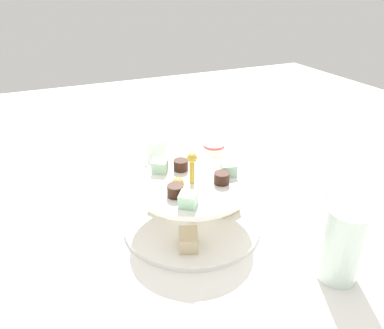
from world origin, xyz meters
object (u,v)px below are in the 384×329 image
tiered_serving_stand (192,205)px  water_glass_tall_right (342,245)px  water_glass_short_left (157,152)px  teacup_with_saucer (214,153)px  butter_knife_right (304,180)px

tiered_serving_stand → water_glass_tall_right: size_ratio=2.08×
water_glass_short_left → teacup_with_saucer: 0.16m
water_glass_short_left → teacup_with_saucer: size_ratio=0.87×
water_glass_short_left → butter_knife_right: size_ratio=0.46×
tiered_serving_stand → butter_knife_right: size_ratio=1.64×
water_glass_short_left → tiered_serving_stand: bearing=175.6°
tiered_serving_stand → butter_knife_right: (0.05, -0.33, -0.04)m
water_glass_tall_right → teacup_with_saucer: bearing=-0.9°
water_glass_tall_right → water_glass_short_left: size_ratio=1.73×
water_glass_short_left → butter_knife_right: 0.39m
tiered_serving_stand → water_glass_short_left: 0.29m
water_glass_short_left → teacup_with_saucer: water_glass_short_left is taller
tiered_serving_stand → water_glass_tall_right: (-0.23, -0.17, 0.02)m
tiered_serving_stand → water_glass_tall_right: bearing=-144.4°
tiered_serving_stand → teacup_with_saucer: bearing=-35.5°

